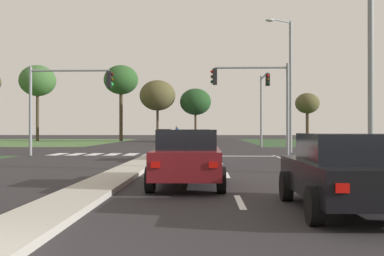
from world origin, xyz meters
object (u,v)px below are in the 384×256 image
(street_lamp_near, at_px, (370,24))
(treeline_second, at_px, (38,81))
(traffic_signal_near_right, at_px, (259,92))
(traffic_signal_near_left, at_px, (62,93))
(treeline_third, at_px, (121,80))
(car_maroon_third, at_px, (188,158))
(treeline_sixth, at_px, (307,104))
(street_lamp_second, at_px, (289,79))
(car_white_near, at_px, (194,145))
(car_black_fifth, at_px, (349,172))
(traffic_signal_far_right, at_px, (263,97))
(pedestrian_at_median, at_px, (177,132))
(car_silver_second, at_px, (165,135))
(treeline_fourth, at_px, (158,96))
(treeline_fifth, at_px, (196,102))

(street_lamp_near, xyz_separation_m, treeline_second, (-28.17, 46.94, 2.88))
(traffic_signal_near_right, bearing_deg, traffic_signal_near_left, 180.00)
(traffic_signal_near_left, bearing_deg, treeline_second, 111.53)
(traffic_signal_near_right, bearing_deg, treeline_third, 111.83)
(car_maroon_third, xyz_separation_m, treeline_sixth, (14.34, 52.43, 4.26))
(treeline_second, bearing_deg, street_lamp_second, -48.72)
(car_white_near, bearing_deg, car_black_fifth, -77.63)
(car_maroon_third, bearing_deg, traffic_signal_far_right, 78.83)
(car_black_fifth, xyz_separation_m, treeline_third, (-14.02, 55.29, 7.43))
(car_white_near, distance_m, pedestrian_at_median, 24.00)
(street_lamp_near, xyz_separation_m, treeline_sixth, (8.17, 48.64, -0.14))
(car_maroon_third, relative_size, traffic_signal_far_right, 0.68)
(car_white_near, relative_size, treeline_third, 0.43)
(traffic_signal_near_right, xyz_separation_m, street_lamp_near, (2.55, -11.47, 1.43))
(street_lamp_near, relative_size, pedestrian_at_median, 5.12)
(car_black_fifth, distance_m, traffic_signal_near_right, 19.37)
(traffic_signal_near_right, height_order, treeline_second, treeline_second)
(car_silver_second, xyz_separation_m, traffic_signal_near_right, (8.25, -32.68, 2.93))
(pedestrian_at_median, bearing_deg, street_lamp_second, -159.90)
(pedestrian_at_median, xyz_separation_m, treeline_sixth, (16.66, 17.62, 3.79))
(traffic_signal_near_right, xyz_separation_m, street_lamp_second, (2.36, 3.61, 1.16))
(car_maroon_third, relative_size, treeline_sixth, 0.65)
(pedestrian_at_median, distance_m, treeline_second, 26.22)
(traffic_signal_near_right, distance_m, treeline_fourth, 34.15)
(traffic_signal_near_left, bearing_deg, traffic_signal_near_right, 0.00)
(car_maroon_third, distance_m, treeline_second, 55.77)
(traffic_signal_near_right, xyz_separation_m, treeline_third, (-14.48, 36.15, 4.44))
(car_black_fifth, height_order, treeline_sixth, treeline_sixth)
(car_white_near, xyz_separation_m, street_lamp_second, (6.07, 7.94, 4.11))
(traffic_signal_far_right, bearing_deg, treeline_sixth, 70.52)
(street_lamp_near, distance_m, treeline_second, 54.82)
(traffic_signal_near_right, bearing_deg, treeline_sixth, 73.91)
(traffic_signal_near_right, relative_size, traffic_signal_near_left, 1.03)
(car_silver_second, bearing_deg, treeline_sixth, -166.68)
(traffic_signal_near_left, xyz_separation_m, treeline_second, (-14.00, 35.48, 4.38))
(car_silver_second, bearing_deg, car_white_near, 97.00)
(car_silver_second, bearing_deg, treeline_second, -9.15)
(car_black_fifth, relative_size, traffic_signal_near_left, 0.80)
(pedestrian_at_median, xyz_separation_m, treeline_fifth, (1.56, 13.89, 3.85))
(traffic_signal_near_right, height_order, treeline_fourth, treeline_fourth)
(treeline_fourth, bearing_deg, traffic_signal_near_left, -94.20)
(car_white_near, bearing_deg, treeline_fifth, 91.01)
(street_lamp_near, xyz_separation_m, street_lamp_second, (-0.19, 15.07, -0.28))
(car_black_fifth, bearing_deg, traffic_signal_near_left, 120.25)
(street_lamp_near, xyz_separation_m, treeline_third, (-17.04, 47.62, 3.00))
(treeline_second, bearing_deg, traffic_signal_near_right, -54.17)
(traffic_signal_far_right, distance_m, treeline_fourth, 23.89)
(traffic_signal_near_left, bearing_deg, pedestrian_at_median, 73.78)
(car_black_fifth, height_order, street_lamp_second, street_lamp_second)
(car_black_fifth, relative_size, traffic_signal_near_right, 0.78)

